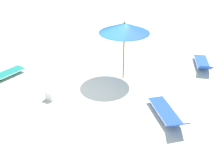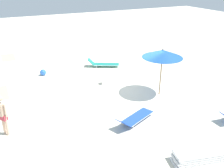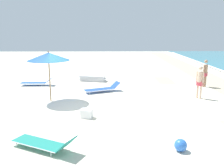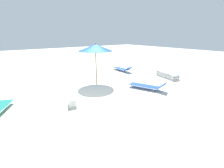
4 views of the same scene
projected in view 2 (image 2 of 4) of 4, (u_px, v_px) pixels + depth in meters
ground_plane at (129, 92)px, 14.12m from camera, size 60.00×60.00×0.16m
beach_umbrella at (162, 54)px, 12.80m from camera, size 2.11×2.11×2.59m
lounger_stack at (199, 156)px, 8.78m from camera, size 1.05×2.02×0.41m
sun_lounger_beside_umbrella at (135, 118)px, 11.07m from camera, size 1.39×2.19×0.54m
sun_lounger_near_water_left at (103, 64)px, 17.68m from camera, size 1.53×2.22×0.57m
beachgoer_shoreline_child at (3, 113)px, 9.91m from camera, size 0.38×0.32×1.76m
beach_ball at (43, 72)px, 16.18m from camera, size 0.39×0.39×0.39m
cooler_box at (106, 81)px, 14.94m from camera, size 0.49×0.58×0.37m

